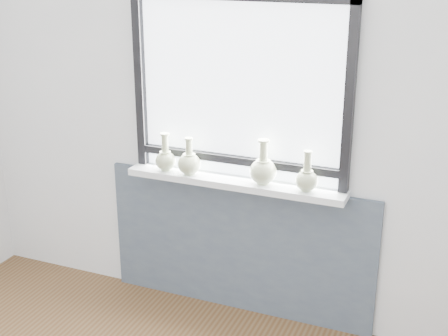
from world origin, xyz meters
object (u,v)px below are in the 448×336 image
at_px(vase_c, 263,169).
at_px(vase_d, 307,178).
at_px(vase_a, 165,159).
at_px(vase_b, 189,162).
at_px(windowsill, 234,182).

relative_size(vase_c, vase_d, 1.13).
height_order(vase_a, vase_c, vase_c).
bearing_deg(vase_b, vase_d, 0.77).
relative_size(windowsill, vase_d, 5.74).
xyz_separation_m(vase_a, vase_d, (0.87, -0.00, 0.00)).
bearing_deg(vase_c, vase_b, -177.17).
xyz_separation_m(vase_c, vase_d, (0.26, -0.01, -0.01)).
bearing_deg(vase_c, windowsill, 178.26).
bearing_deg(vase_c, vase_d, -2.84).
height_order(vase_a, vase_d, same).
bearing_deg(vase_d, windowsill, 177.61).
relative_size(vase_b, vase_c, 0.86).
bearing_deg(vase_c, vase_a, -178.94).
xyz_separation_m(windowsill, vase_a, (-0.44, -0.02, 0.09)).
bearing_deg(vase_d, vase_b, -179.23).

